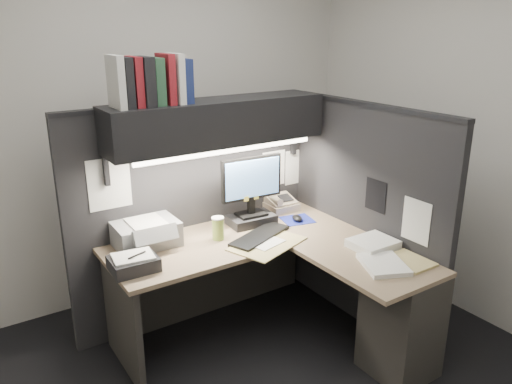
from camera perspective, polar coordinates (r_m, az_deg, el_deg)
floor at (r=3.38m, az=0.90°, el=-20.21°), size 3.50×3.50×0.00m
wall_back at (r=4.05m, az=-11.17°, el=7.19°), size 3.50×0.04×2.70m
wall_right at (r=3.99m, az=22.38°, el=6.00°), size 0.04×3.00×2.70m
partition_back at (r=3.71m, az=-6.80°, el=-2.48°), size 1.90×0.06×1.60m
partition_right at (r=3.67m, az=12.11°, el=-3.00°), size 0.06×1.50×1.60m
desk at (r=3.35m, az=7.11°, el=-11.62°), size 1.70×1.53×0.73m
overhead_shelf at (r=3.41m, az=-4.42°, el=7.99°), size 1.55×0.34×0.30m
task_light_tube at (r=3.32m, az=-3.16°, el=4.75°), size 1.32×0.04×0.04m
monitor at (r=3.61m, az=-0.53°, el=-0.67°), size 0.47×0.23×0.51m
keyboard at (r=3.44m, az=0.43°, el=-5.06°), size 0.53×0.34×0.02m
mousepad at (r=3.76m, az=4.74°, el=-3.18°), size 0.26×0.25×0.00m
mouse at (r=3.73m, az=4.73°, el=-2.98°), size 0.10×0.13×0.04m
telephone at (r=3.96m, az=2.77°, el=-1.34°), size 0.24×0.25×0.09m
coffee_cup at (r=3.40m, az=-4.36°, el=-4.24°), size 0.10×0.10×0.15m
printer at (r=3.41m, az=-12.60°, el=-4.51°), size 0.41×0.35×0.16m
notebook_stack at (r=3.09m, az=-13.81°, el=-7.94°), size 0.28×0.23×0.08m
open_folder at (r=3.34m, az=1.30°, el=-5.94°), size 0.57×0.47×0.01m
paper_stack_a at (r=3.38m, az=13.23°, el=-5.79°), size 0.29×0.24×0.05m
paper_stack_b at (r=3.14m, az=14.36°, el=-8.03°), size 0.34×0.37×0.03m
manila_stack at (r=3.24m, az=17.15°, el=-7.56°), size 0.21×0.27×0.02m
binder_row at (r=3.17m, az=-12.01°, el=12.31°), size 0.48×0.25×0.31m
pinned_papers at (r=3.51m, az=1.51°, el=0.85°), size 1.76×1.31×0.51m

